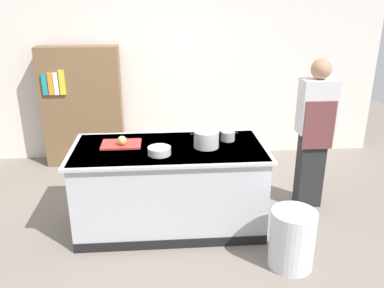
{
  "coord_description": "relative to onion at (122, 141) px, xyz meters",
  "views": [
    {
      "loc": [
        -0.06,
        -3.74,
        2.34
      ],
      "look_at": [
        0.25,
        0.2,
        0.85
      ],
      "focal_mm": 36.99,
      "sensor_mm": 36.0,
      "label": 1
    }
  ],
  "objects": [
    {
      "name": "person_chef",
      "position": [
        2.11,
        0.28,
        -0.05
      ],
      "size": [
        0.38,
        0.25,
        1.72
      ],
      "rotation": [
        0.0,
        0.0,
        1.36
      ],
      "color": "black",
      "rests_on": "ground_plane"
    },
    {
      "name": "bookshelf",
      "position": [
        -0.71,
        1.75,
        -0.12
      ],
      "size": [
        1.1,
        0.31,
        1.7
      ],
      "color": "brown",
      "rests_on": "ground_plane"
    },
    {
      "name": "sauce_pan",
      "position": [
        1.1,
        0.1,
        -0.02
      ],
      "size": [
        0.21,
        0.15,
        0.1
      ],
      "color": "#99999E",
      "rests_on": "counter_island"
    },
    {
      "name": "onion",
      "position": [
        0.0,
        0.0,
        0.0
      ],
      "size": [
        0.09,
        0.09,
        0.09
      ],
      "primitive_type": "sphere",
      "color": "tan",
      "rests_on": "cutting_board"
    },
    {
      "name": "mixing_bowl",
      "position": [
        0.38,
        -0.24,
        -0.03
      ],
      "size": [
        0.22,
        0.22,
        0.07
      ],
      "primitive_type": "cylinder",
      "color": "#B7BABF",
      "rests_on": "counter_island"
    },
    {
      "name": "cutting_board",
      "position": [
        -0.01,
        0.05,
        -0.06
      ],
      "size": [
        0.4,
        0.28,
        0.02
      ],
      "primitive_type": "cube",
      "color": "red",
      "rests_on": "counter_island"
    },
    {
      "name": "trash_bin",
      "position": [
        1.55,
        -0.83,
        -0.69
      ],
      "size": [
        0.41,
        0.41,
        0.56
      ],
      "primitive_type": "cylinder",
      "color": "silver",
      "rests_on": "ground_plane"
    },
    {
      "name": "stock_pot",
      "position": [
        0.85,
        -0.07,
        0.02
      ],
      "size": [
        0.32,
        0.25,
        0.17
      ],
      "color": "#B7BABF",
      "rests_on": "counter_island"
    },
    {
      "name": "ground_plane",
      "position": [
        0.47,
        -0.05,
        -0.97
      ],
      "size": [
        10.0,
        10.0,
        0.0
      ],
      "primitive_type": "plane",
      "color": "slate"
    },
    {
      "name": "counter_island",
      "position": [
        0.47,
        -0.05,
        -0.5
      ],
      "size": [
        1.98,
        0.98,
        0.9
      ],
      "color": "#B7BABF",
      "rests_on": "ground_plane"
    },
    {
      "name": "back_wall",
      "position": [
        0.47,
        2.05,
        0.53
      ],
      "size": [
        6.4,
        0.12,
        3.0
      ],
      "primitive_type": "cube",
      "color": "silver",
      "rests_on": "ground_plane"
    }
  ]
}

